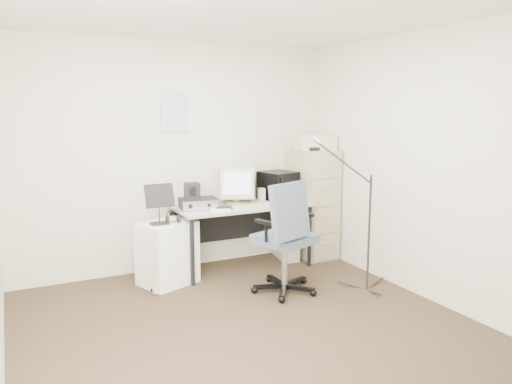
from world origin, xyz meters
name	(u,v)px	position (x,y,z in m)	size (l,w,h in m)	color
floor	(248,328)	(0.00, 0.00, -0.01)	(3.60, 3.60, 0.01)	#3A2E20
ceiling	(247,11)	(0.00, 0.00, 2.50)	(3.60, 3.60, 0.01)	white
wall_back	(177,157)	(0.00, 1.80, 1.25)	(3.60, 0.02, 2.50)	beige
wall_front	(416,227)	(0.00, -1.80, 1.25)	(3.60, 0.02, 2.50)	beige
wall_right	(420,166)	(1.80, 0.00, 1.25)	(0.02, 3.60, 2.50)	beige
wall_calendar	(174,111)	(-0.02, 1.79, 1.75)	(0.30, 0.02, 0.44)	white
filing_cabinet	(313,203)	(1.58, 1.48, 0.65)	(0.40, 0.60, 1.30)	#C9B97F
printer	(315,143)	(1.58, 1.45, 1.38)	(0.43, 0.29, 0.17)	beige
desk	(242,236)	(0.63, 1.45, 0.36)	(1.50, 0.70, 0.73)	beige
crt_monitor	(237,185)	(0.60, 1.53, 0.94)	(0.37, 0.39, 0.41)	beige
crt_tv	(278,185)	(1.14, 1.56, 0.89)	(0.35, 0.37, 0.32)	black
desk_speaker	(261,194)	(0.92, 1.55, 0.80)	(0.08, 0.08, 0.14)	beige
keyboard	(250,206)	(0.64, 1.27, 0.74)	(0.49, 0.17, 0.03)	beige
mouse	(275,203)	(0.94, 1.27, 0.75)	(0.07, 0.12, 0.04)	black
radio_receiver	(198,203)	(0.11, 1.45, 0.78)	(0.38, 0.27, 0.11)	black
radio_speaker	(192,191)	(0.06, 1.49, 0.92)	(0.16, 0.15, 0.16)	black
papers	(220,209)	(0.30, 1.28, 0.74)	(0.20, 0.28, 0.02)	white
pc_tower	(286,242)	(1.24, 1.53, 0.20)	(0.19, 0.44, 0.41)	beige
office_chair	(285,236)	(0.68, 0.58, 0.56)	(0.65, 0.65, 1.12)	#354155
side_cart	(167,253)	(-0.28, 1.32, 0.32)	(0.52, 0.42, 0.64)	white
music_stand	(159,204)	(-0.36, 1.27, 0.85)	(0.29, 0.15, 0.42)	black
headphones	(173,219)	(-0.23, 1.25, 0.69)	(0.15, 0.15, 0.03)	black
mic_stand	(370,215)	(1.45, 0.27, 0.75)	(0.02, 0.02, 1.51)	black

